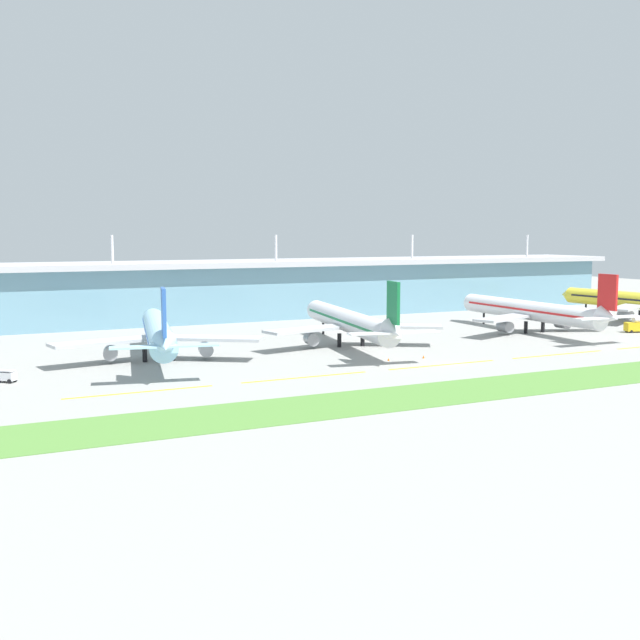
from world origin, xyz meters
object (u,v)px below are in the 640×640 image
(airliner_center, at_px, (349,322))
(safety_cone_nose_front, at_px, (423,357))
(baggage_cart, at_px, (7,376))
(airliner_near_middle, at_px, (158,333))
(safety_cone_left_wingtip, at_px, (389,359))
(airliner_far_middle, at_px, (532,311))
(fuel_truck, at_px, (637,325))

(airliner_center, bearing_deg, safety_cone_nose_front, -75.75)
(baggage_cart, bearing_deg, airliner_center, 9.52)
(airliner_near_middle, bearing_deg, safety_cone_left_wingtip, -26.46)
(safety_cone_left_wingtip, bearing_deg, baggage_cart, 172.55)
(airliner_near_middle, height_order, airliner_far_middle, same)
(airliner_near_middle, height_order, fuel_truck, airliner_near_middle)
(airliner_center, distance_m, airliner_far_middle, 62.25)
(airliner_center, relative_size, safety_cone_nose_front, 101.89)
(airliner_near_middle, relative_size, baggage_cart, 16.90)
(baggage_cart, height_order, safety_cone_left_wingtip, baggage_cart)
(airliner_near_middle, xyz_separation_m, baggage_cart, (-33.65, -13.23, -5.19))
(baggage_cart, relative_size, safety_cone_left_wingtip, 5.58)
(safety_cone_nose_front, bearing_deg, fuel_truck, 8.29)
(airliner_near_middle, relative_size, airliner_far_middle, 0.96)
(baggage_cart, height_order, safety_cone_nose_front, baggage_cart)
(airliner_far_middle, distance_m, fuel_truck, 32.18)
(fuel_truck, bearing_deg, airliner_far_middle, 154.03)
(safety_cone_left_wingtip, bearing_deg, airliner_far_middle, 21.55)
(airliner_center, height_order, safety_cone_left_wingtip, airliner_center)
(airliner_center, height_order, baggage_cart, airliner_center)
(baggage_cart, xyz_separation_m, safety_cone_nose_front, (90.96, -11.27, -0.91))
(fuel_truck, relative_size, safety_cone_left_wingtip, 10.90)
(airliner_near_middle, height_order, safety_cone_left_wingtip, airliner_near_middle)
(airliner_near_middle, relative_size, airliner_center, 0.92)
(airliner_near_middle, distance_m, airliner_center, 50.86)
(baggage_cart, distance_m, fuel_truck, 175.42)
(airliner_far_middle, distance_m, safety_cone_nose_front, 61.96)
(fuel_truck, bearing_deg, safety_cone_left_wingtip, -172.87)
(safety_cone_left_wingtip, bearing_deg, airliner_near_middle, 153.54)
(airliner_near_middle, xyz_separation_m, fuel_truck, (141.77, -12.19, -4.19))
(baggage_cart, bearing_deg, airliner_near_middle, 21.47)
(baggage_cart, bearing_deg, fuel_truck, 0.34)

